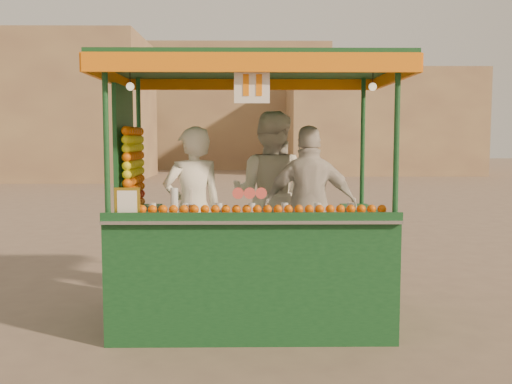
{
  "coord_description": "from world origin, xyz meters",
  "views": [
    {
      "loc": [
        0.45,
        -5.58,
        1.76
      ],
      "look_at": [
        0.52,
        0.03,
        1.24
      ],
      "focal_mm": 40.96,
      "sensor_mm": 36.0,
      "label": 1
    }
  ],
  "objects_px": {
    "juice_cart": "(244,241)",
    "vendor_middle": "(270,195)",
    "vendor_left": "(193,210)",
    "vendor_right": "(310,207)"
  },
  "relations": [
    {
      "from": "juice_cart",
      "to": "vendor_left",
      "type": "height_order",
      "value": "juice_cart"
    },
    {
      "from": "vendor_middle",
      "to": "vendor_right",
      "type": "xyz_separation_m",
      "value": [
        0.38,
        -0.44,
        -0.08
      ]
    },
    {
      "from": "juice_cart",
      "to": "vendor_middle",
      "type": "relative_size",
      "value": 1.56
    },
    {
      "from": "juice_cart",
      "to": "vendor_right",
      "type": "relative_size",
      "value": 1.71
    },
    {
      "from": "juice_cart",
      "to": "vendor_left",
      "type": "distance_m",
      "value": 0.56
    },
    {
      "from": "vendor_left",
      "to": "juice_cart",
      "type": "bearing_deg",
      "value": 149.7
    },
    {
      "from": "juice_cart",
      "to": "vendor_left",
      "type": "bearing_deg",
      "value": 171.66
    },
    {
      "from": "juice_cart",
      "to": "vendor_middle",
      "type": "bearing_deg",
      "value": 68.62
    },
    {
      "from": "vendor_left",
      "to": "vendor_middle",
      "type": "relative_size",
      "value": 0.9
    },
    {
      "from": "juice_cart",
      "to": "vendor_middle",
      "type": "height_order",
      "value": "juice_cart"
    }
  ]
}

